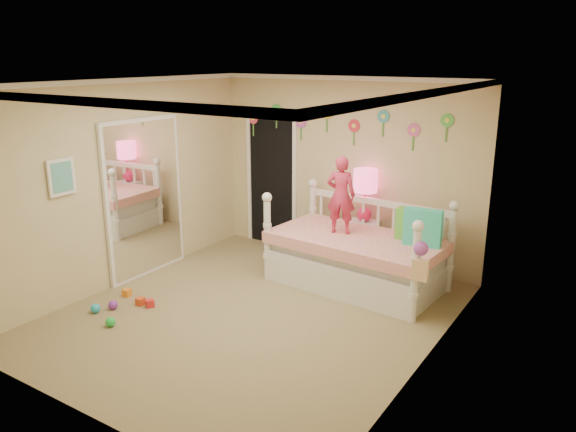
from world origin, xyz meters
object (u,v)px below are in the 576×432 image
Objects in this scene: daybed at (357,241)px; child at (341,195)px; table_lamp at (365,187)px; nightstand at (363,244)px.

child is (-0.24, 0.00, 0.57)m from daybed.
table_lamp is at bearing -110.42° from child.
nightstand is 0.81m from table_lamp.
child is 1.51× the size of nightstand.
nightstand is at bearing 0.00° from table_lamp.
daybed is 3.31× the size of nightstand.
daybed is at bearing -72.35° from table_lamp.
daybed reaches higher than nightstand.
child reaches higher than table_lamp.
nightstand is (0.04, 0.64, -0.83)m from child.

